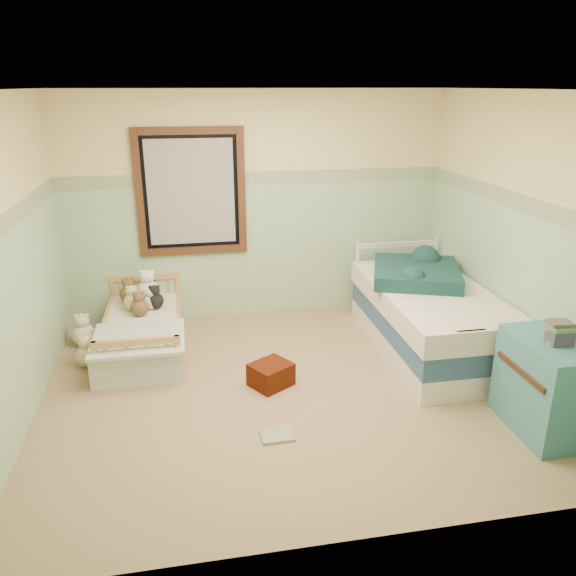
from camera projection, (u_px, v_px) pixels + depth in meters
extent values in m
cube|color=#816D54|center=(285.00, 389.00, 4.95)|extent=(4.20, 3.60, 0.02)
cube|color=white|center=(285.00, 88.00, 4.08)|extent=(4.20, 3.60, 0.02)
cube|color=beige|center=(256.00, 208.00, 6.18)|extent=(4.20, 0.04, 2.50)
cube|color=beige|center=(347.00, 351.00, 2.85)|extent=(4.20, 0.04, 2.50)
cube|color=beige|center=(8.00, 268.00, 4.16)|extent=(0.04, 3.60, 2.50)
cube|color=beige|center=(521.00, 241.00, 4.88)|extent=(0.04, 3.60, 2.50)
cube|color=#90B393|center=(257.00, 251.00, 6.34)|extent=(4.20, 0.01, 1.50)
cube|color=#3D613B|center=(256.00, 178.00, 6.05)|extent=(4.20, 0.01, 0.15)
cube|color=black|center=(191.00, 193.00, 5.95)|extent=(1.16, 0.06, 1.36)
cube|color=#B2B2AA|center=(191.00, 192.00, 5.96)|extent=(0.92, 0.01, 1.12)
cube|color=#A36738|center=(144.00, 340.00, 5.66)|extent=(0.77, 1.53, 0.20)
cube|color=silver|center=(142.00, 325.00, 5.61)|extent=(0.70, 1.47, 0.12)
cube|color=#8AA9CC|center=(138.00, 338.00, 5.14)|extent=(0.83, 0.77, 0.03)
sphere|color=brown|center=(129.00, 294.00, 5.99)|extent=(0.19, 0.19, 0.19)
sphere|color=white|center=(148.00, 291.00, 6.02)|extent=(0.24, 0.24, 0.24)
sphere|color=beige|center=(133.00, 302.00, 5.80)|extent=(0.18, 0.18, 0.18)
sphere|color=black|center=(155.00, 301.00, 5.84)|extent=(0.18, 0.18, 0.18)
sphere|color=beige|center=(84.00, 334.00, 5.74)|extent=(0.23, 0.23, 0.23)
sphere|color=beige|center=(87.00, 356.00, 5.30)|extent=(0.22, 0.22, 0.22)
cube|color=white|center=(428.00, 340.00, 5.62)|extent=(0.99, 1.98, 0.22)
cube|color=navy|center=(430.00, 320.00, 5.55)|extent=(0.99, 1.98, 0.22)
cube|color=white|center=(432.00, 300.00, 5.47)|extent=(1.03, 2.02, 0.22)
cube|color=black|center=(416.00, 273.00, 5.68)|extent=(1.09, 1.12, 0.14)
cube|color=teal|center=(547.00, 386.00, 4.25)|extent=(0.47, 0.75, 0.75)
cube|color=#503935|center=(561.00, 333.00, 4.05)|extent=(0.17, 0.14, 0.17)
cube|color=maroon|center=(271.00, 374.00, 4.97)|extent=(0.44, 0.43, 0.21)
cube|color=gold|center=(277.00, 435.00, 4.27)|extent=(0.26, 0.20, 0.02)
sphere|color=white|center=(152.00, 302.00, 5.83)|extent=(0.16, 0.16, 0.16)
sphere|color=black|center=(151.00, 294.00, 6.06)|extent=(0.16, 0.16, 0.16)
sphere|color=brown|center=(140.00, 307.00, 5.66)|extent=(0.18, 0.18, 0.18)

